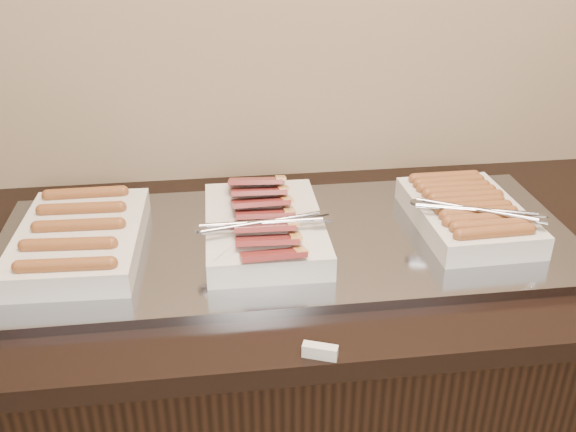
# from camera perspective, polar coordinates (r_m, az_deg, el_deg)

# --- Properties ---
(counter) EXTENTS (2.06, 0.76, 0.90)m
(counter) POSITION_cam_1_polar(r_m,az_deg,el_deg) (1.62, -0.73, -16.53)
(counter) COLOR black
(counter) RESTS_ON ground
(warming_tray) EXTENTS (1.20, 0.50, 0.02)m
(warming_tray) POSITION_cam_1_polar(r_m,az_deg,el_deg) (1.34, -0.04, -2.27)
(warming_tray) COLOR gray
(warming_tray) RESTS_ON counter
(dish_left) EXTENTS (0.25, 0.37, 0.07)m
(dish_left) POSITION_cam_1_polar(r_m,az_deg,el_deg) (1.34, -18.03, -1.87)
(dish_left) COLOR silver
(dish_left) RESTS_ON warming_tray
(dish_center) EXTENTS (0.27, 0.38, 0.09)m
(dish_center) POSITION_cam_1_polar(r_m,az_deg,el_deg) (1.31, -2.16, -0.88)
(dish_center) COLOR silver
(dish_center) RESTS_ON warming_tray
(dish_right) EXTENTS (0.27, 0.33, 0.08)m
(dish_right) POSITION_cam_1_polar(r_m,az_deg,el_deg) (1.41, 15.69, 0.31)
(dish_right) COLOR silver
(dish_right) RESTS_ON warming_tray
(label_holder) EXTENTS (0.06, 0.04, 0.02)m
(label_holder) POSITION_cam_1_polar(r_m,az_deg,el_deg) (1.05, 2.87, -11.92)
(label_holder) COLOR silver
(label_holder) RESTS_ON counter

